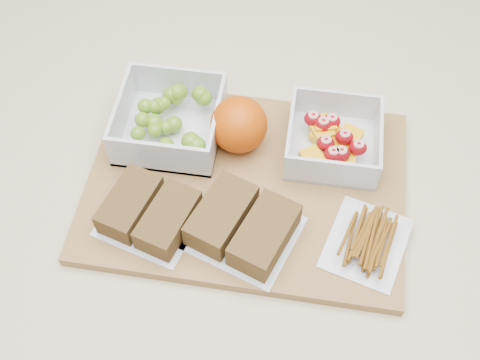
{
  "coord_description": "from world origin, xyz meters",
  "views": [
    {
      "loc": [
        0.06,
        -0.45,
        1.58
      ],
      "look_at": [
        -0.0,
        -0.02,
        0.93
      ],
      "focal_mm": 45.0,
      "sensor_mm": 36.0,
      "label": 1
    }
  ],
  "objects": [
    {
      "name": "counter",
      "position": [
        0.0,
        0.0,
        0.45
      ],
      "size": [
        1.2,
        0.9,
        0.9
      ],
      "primitive_type": "cube",
      "color": "beige",
      "rests_on": "ground"
    },
    {
      "name": "cutting_board",
      "position": [
        0.0,
        -0.02,
        0.91
      ],
      "size": [
        0.42,
        0.3,
        0.02
      ],
      "primitive_type": "cube",
      "rotation": [
        0.0,
        0.0,
        -0.01
      ],
      "color": "olive",
      "rests_on": "counter"
    },
    {
      "name": "grape_container",
      "position": [
        -0.11,
        0.06,
        0.94
      ],
      "size": [
        0.14,
        0.14,
        0.06
      ],
      "color": "silver",
      "rests_on": "cutting_board"
    },
    {
      "name": "fruit_container",
      "position": [
        0.11,
        0.06,
        0.94
      ],
      "size": [
        0.12,
        0.12,
        0.05
      ],
      "color": "silver",
      "rests_on": "cutting_board"
    },
    {
      "name": "orange",
      "position": [
        -0.02,
        0.05,
        0.95
      ],
      "size": [
        0.08,
        0.08,
        0.08
      ],
      "primitive_type": "sphere",
      "color": "#C94804",
      "rests_on": "cutting_board"
    },
    {
      "name": "sandwich_bag_left",
      "position": [
        -0.11,
        -0.09,
        0.93
      ],
      "size": [
        0.14,
        0.13,
        0.04
      ],
      "color": "silver",
      "rests_on": "cutting_board"
    },
    {
      "name": "sandwich_bag_center",
      "position": [
        0.01,
        -0.09,
        0.94
      ],
      "size": [
        0.16,
        0.15,
        0.04
      ],
      "color": "silver",
      "rests_on": "cutting_board"
    },
    {
      "name": "pretzel_bag",
      "position": [
        0.16,
        -0.08,
        0.93
      ],
      "size": [
        0.12,
        0.13,
        0.03
      ],
      "color": "silver",
      "rests_on": "cutting_board"
    }
  ]
}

